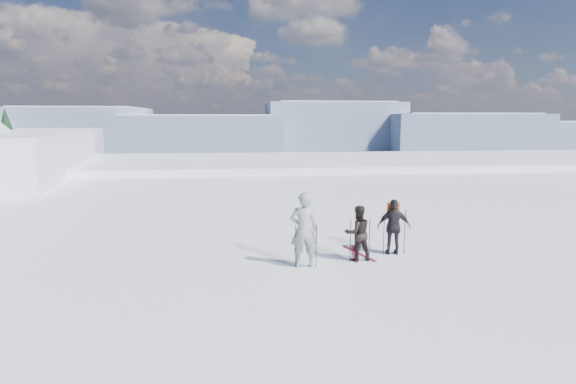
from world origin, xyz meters
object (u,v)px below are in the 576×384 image
skier_dark (358,233)px  skier_pack (394,227)px  skis_loose (357,253)px  skier_grey (304,230)px

skier_dark → skier_pack: 1.27m
skier_dark → skis_loose: 0.97m
skier_dark → skis_loose: (0.14, 0.58, -0.76)m
skier_pack → skis_loose: skier_pack is taller
skier_grey → skier_pack: skier_grey is taller
skier_dark → skier_grey: bearing=6.6°
skier_grey → skis_loose: skier_grey is taller
skier_grey → skis_loose: size_ratio=1.20×
skier_grey → skier_pack: size_ratio=1.24×
skier_dark → skier_pack: size_ratio=0.96×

